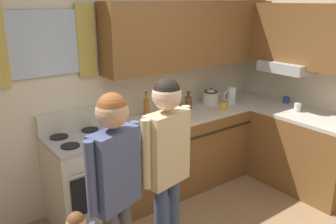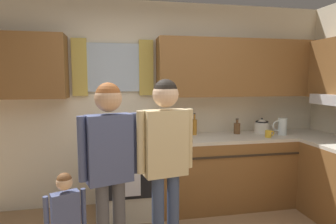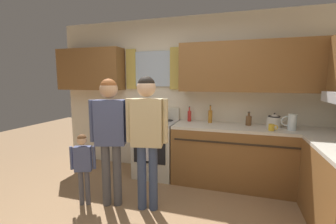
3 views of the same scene
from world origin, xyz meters
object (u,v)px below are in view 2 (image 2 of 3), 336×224
Objects in this scene: adult_in_plaid at (166,150)px; water_pitcher at (282,126)px; bottle_sauce_red at (168,128)px; mug_mustard_yellow at (269,134)px; bottle_oil_amber at (194,127)px; small_child at (66,216)px; stovetop_kettle at (262,126)px; stove_oven at (130,175)px; adult_holding_child at (110,156)px; bottle_squat_brown at (237,128)px.

water_pitcher is at bearing 29.18° from adult_in_plaid.
bottle_sauce_red reaches higher than mug_mustard_yellow.
bottle_oil_amber is 1.30× the size of water_pitcher.
bottle_sauce_red reaches higher than small_child.
mug_mustard_yellow is 0.29m from stovetop_kettle.
bottle_sauce_red is at bearing 78.22° from adult_in_plaid.
bottle_oil_amber is at bearing 62.97° from adult_in_plaid.
water_pitcher reaches higher than stove_oven.
adult_in_plaid reaches higher than bottle_sauce_red.
bottle_sauce_red is 1.24m from adult_in_plaid.
adult_in_plaid is (-1.72, -0.96, 0.01)m from water_pitcher.
adult_holding_child is at bearing -119.80° from bottle_sauce_red.
stove_oven reaches higher than small_child.
small_child is at bearing -146.99° from bottle_squat_brown.
bottle_squat_brown is 0.57m from water_pitcher.
bottle_squat_brown is 2.39m from small_child.
adult_holding_child is at bearing 17.08° from small_child.
adult_in_plaid reaches higher than mug_mustard_yellow.
stove_oven is at bearing -176.79° from stovetop_kettle.
water_pitcher is (0.19, -0.16, 0.02)m from stovetop_kettle.
water_pitcher is (1.97, -0.06, 0.54)m from stove_oven.
stovetop_kettle reaches higher than stove_oven.
bottle_oil_amber reaches higher than stove_oven.
stovetop_kettle is at bearing 30.27° from adult_holding_child.
small_child is at bearing -156.32° from water_pitcher.
stove_oven reaches higher than mug_mustard_yellow.
stove_oven is 0.76m from bottle_sauce_red.
bottle_squat_brown is at bearing 161.55° from water_pitcher.
stove_oven is 1.21m from adult_holding_child.
water_pitcher is at bearing 24.64° from adult_holding_child.
stovetop_kettle is at bearing 3.21° from stove_oven.
adult_in_plaid is at bearing -150.15° from mug_mustard_yellow.
mug_mustard_yellow is (1.20, -0.38, -0.05)m from bottle_sauce_red.
stovetop_kettle is 2.30m from adult_holding_child.
mug_mustard_yellow is at bearing 23.50° from small_child.
adult_in_plaid is at bearing -101.78° from bottle_sauce_red.
bottle_squat_brown is 0.35m from stovetop_kettle.
adult_holding_child is at bearing -144.25° from bottle_squat_brown.
bottle_oil_amber reaches higher than mug_mustard_yellow.
stove_oven is 0.69× the size of adult_holding_child.
water_pitcher is at bearing -1.74° from stove_oven.
bottle_oil_amber is 1.04× the size of stovetop_kettle.
adult_holding_child is at bearing -131.21° from bottle_oil_amber.
bottle_oil_amber is 0.31× the size of small_child.
bottle_sauce_red is (-0.92, 0.08, 0.02)m from bottle_squat_brown.
bottle_oil_amber is at bearing 169.13° from water_pitcher.
adult_holding_child reaches higher than small_child.
bottle_oil_amber is at bearing 176.60° from stovetop_kettle.
adult_holding_child is 1.74× the size of small_child.
stove_oven is 4.02× the size of stovetop_kettle.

